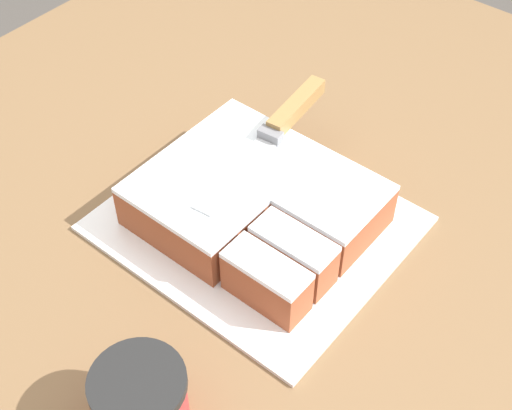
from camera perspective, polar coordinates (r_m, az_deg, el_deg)
name	(u,v)px	position (r m, az deg, el deg)	size (l,w,h in m)	color
countertop	(222,377)	(1.32, -2.76, -13.58)	(1.40, 1.10, 0.89)	brown
cake_board	(256,223)	(0.93, 0.00, -1.48)	(0.32, 0.36, 0.01)	white
cake	(255,203)	(0.91, -0.05, 0.19)	(0.23, 0.27, 0.06)	#994C2D
knife	(284,120)	(0.96, 2.28, 6.81)	(0.29, 0.06, 0.02)	silver
coffee_cup	(142,402)	(0.75, -9.14, -15.28)	(0.10, 0.10, 0.09)	#B23333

